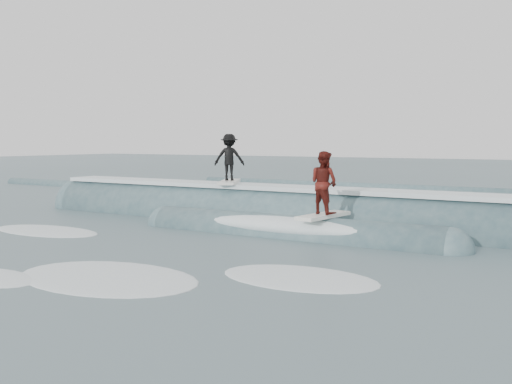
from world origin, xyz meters
The scene contains 6 objects.
ground centered at (0.00, 0.00, 0.00)m, with size 160.00×160.00×0.00m, color #3C5558.
breaking_wave centered at (0.30, 6.60, 0.04)m, with size 20.25×3.97×2.37m.
surfer_black centered at (-1.68, 6.98, 2.09)m, with size 1.34×2.04×1.73m.
surfer_red centered at (2.89, 4.78, 1.49)m, with size 1.01×2.06×1.84m.
whitewater centered at (-0.44, -0.39, 0.00)m, with size 12.33×6.59×0.10m.
far_swells centered at (-3.08, 17.65, 0.00)m, with size 37.73×8.65×0.80m.
Camera 1 is at (9.30, -9.67, 2.74)m, focal length 40.00 mm.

